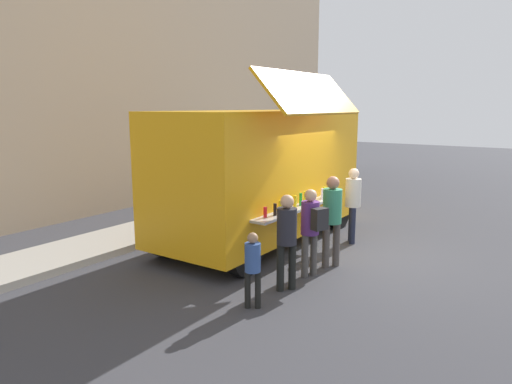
# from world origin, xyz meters

# --- Properties ---
(ground_plane) EXTENTS (60.00, 60.00, 0.00)m
(ground_plane) POSITION_xyz_m (0.00, 0.00, 0.00)
(ground_plane) COLOR #38383D
(curb_strip) EXTENTS (28.00, 1.60, 0.15)m
(curb_strip) POSITION_xyz_m (-4.13, 4.82, 0.07)
(curb_strip) COLOR #9E998E
(curb_strip) RESTS_ON ground
(food_truck_main) EXTENTS (5.50, 3.01, 3.72)m
(food_truck_main) POSITION_xyz_m (-0.13, 2.20, 1.61)
(food_truck_main) COLOR #F4A515
(food_truck_main) RESTS_ON ground
(trash_bin) EXTENTS (0.60, 0.60, 0.87)m
(trash_bin) POSITION_xyz_m (3.59, 4.52, 0.43)
(trash_bin) COLOR #2B6238
(trash_bin) RESTS_ON ground
(customer_front_ordering) EXTENTS (0.55, 0.45, 1.76)m
(customer_front_ordering) POSITION_xyz_m (-0.86, 0.14, 1.04)
(customer_front_ordering) COLOR #4B4541
(customer_front_ordering) RESTS_ON ground
(customer_mid_with_backpack) EXTENTS (0.41, 0.53, 1.61)m
(customer_mid_with_backpack) POSITION_xyz_m (-1.55, 0.20, 0.98)
(customer_mid_with_backpack) COLOR #4A4745
(customer_mid_with_backpack) RESTS_ON ground
(customer_rear_waiting) EXTENTS (0.33, 0.33, 1.63)m
(customer_rear_waiting) POSITION_xyz_m (-2.34, 0.24, 0.98)
(customer_rear_waiting) COLOR black
(customer_rear_waiting) RESTS_ON ground
(customer_extra_browsing) EXTENTS (0.35, 0.35, 1.70)m
(customer_extra_browsing) POSITION_xyz_m (0.90, 0.45, 1.01)
(customer_extra_browsing) COLOR #1D2136
(customer_extra_browsing) RESTS_ON ground
(child_near_queue) EXTENTS (0.24, 0.24, 1.19)m
(child_near_queue) POSITION_xyz_m (-3.24, 0.30, 0.71)
(child_near_queue) COLOR black
(child_near_queue) RESTS_ON ground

